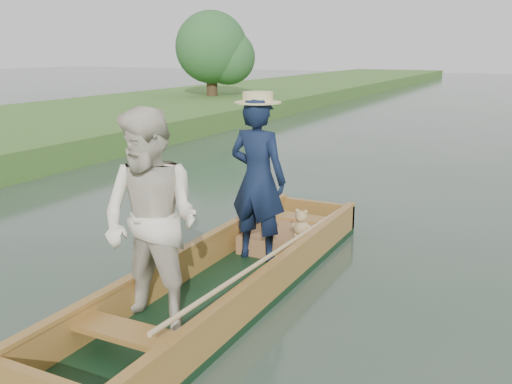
% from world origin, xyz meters
% --- Properties ---
extents(ground, '(120.00, 120.00, 0.00)m').
position_xyz_m(ground, '(0.00, 0.00, 0.00)').
color(ground, '#283D30').
rests_on(ground, ground).
extents(punt, '(1.18, 5.00, 2.01)m').
position_xyz_m(punt, '(-0.08, -0.23, 0.75)').
color(punt, black).
rests_on(punt, ground).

